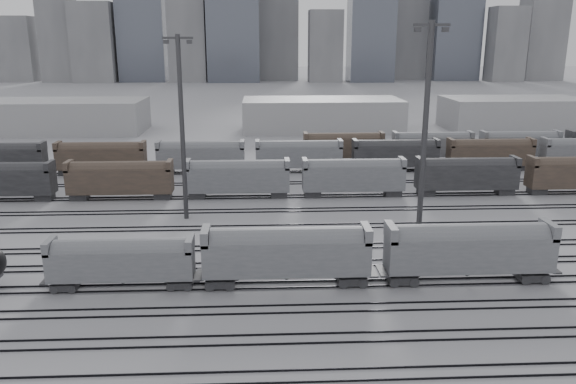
{
  "coord_description": "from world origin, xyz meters",
  "views": [
    {
      "loc": [
        -5.49,
        -47.87,
        22.45
      ],
      "look_at": [
        -2.24,
        19.96,
        4.0
      ],
      "focal_mm": 35.0,
      "sensor_mm": 36.0,
      "label": 1
    }
  ],
  "objects_px": {
    "hopper_car_b": "(286,251)",
    "hopper_car_c": "(469,247)",
    "hopper_car_a": "(121,259)",
    "light_mast_c": "(425,129)"
  },
  "relations": [
    {
      "from": "hopper_car_b",
      "to": "hopper_car_c",
      "type": "height_order",
      "value": "hopper_car_c"
    },
    {
      "from": "hopper_car_a",
      "to": "hopper_car_b",
      "type": "bearing_deg",
      "value": 0.0
    },
    {
      "from": "hopper_car_c",
      "to": "light_mast_c",
      "type": "relative_size",
      "value": 0.65
    },
    {
      "from": "light_mast_c",
      "to": "hopper_car_b",
      "type": "bearing_deg",
      "value": -144.14
    },
    {
      "from": "hopper_car_c",
      "to": "light_mast_c",
      "type": "distance_m",
      "value": 14.88
    },
    {
      "from": "hopper_car_b",
      "to": "light_mast_c",
      "type": "xyz_separation_m",
      "value": [
        15.72,
        11.37,
        9.53
      ]
    },
    {
      "from": "hopper_car_b",
      "to": "light_mast_c",
      "type": "height_order",
      "value": "light_mast_c"
    },
    {
      "from": "hopper_car_c",
      "to": "hopper_car_a",
      "type": "bearing_deg",
      "value": 180.0
    },
    {
      "from": "hopper_car_c",
      "to": "light_mast_c",
      "type": "xyz_separation_m",
      "value": [
        -1.58,
        11.37,
        9.48
      ]
    },
    {
      "from": "hopper_car_b",
      "to": "hopper_car_c",
      "type": "bearing_deg",
      "value": 0.0
    }
  ]
}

